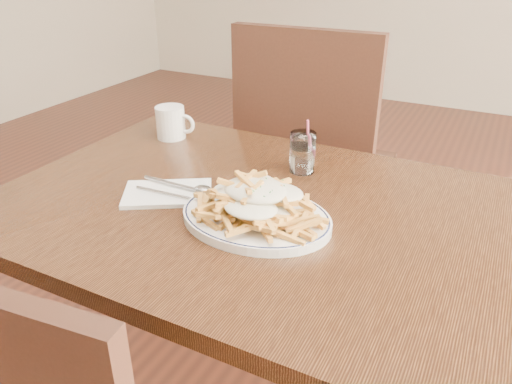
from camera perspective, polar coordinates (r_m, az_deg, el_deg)
The scene contains 8 objects.
table at distance 1.13m, azimuth 0.95°, elevation -5.05°, with size 1.20×0.80×0.75m.
chair_far at distance 1.78m, azimuth 6.43°, elevation 4.24°, with size 0.49×0.49×1.04m.
fries_plate at distance 1.03m, azimuth 0.00°, elevation -2.93°, with size 0.36×0.33×0.02m.
loaded_fries at distance 1.00m, azimuth 0.00°, elevation -0.42°, with size 0.29×0.25×0.08m.
napkin at distance 1.15m, azimuth -10.06°, elevation -0.14°, with size 0.20×0.13×0.01m, color white.
cutlery at distance 1.15m, azimuth -9.93°, elevation 0.35°, with size 0.21×0.08×0.01m.
water_glass at distance 1.24m, azimuth 5.33°, elevation 4.29°, with size 0.06×0.06×0.14m.
coffee_mug at distance 1.48m, azimuth -9.66°, elevation 7.84°, with size 0.12×0.08×0.09m.
Camera 1 is at (0.42, -0.86, 1.27)m, focal length 35.00 mm.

